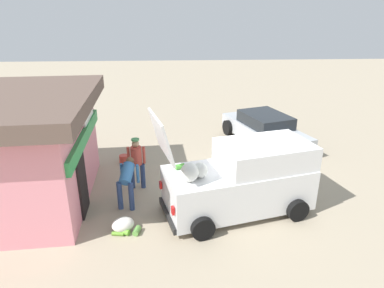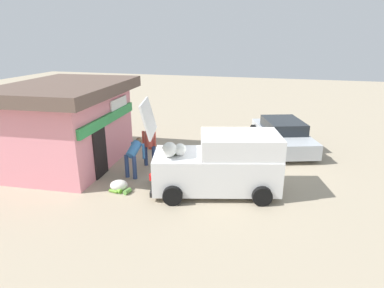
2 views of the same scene
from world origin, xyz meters
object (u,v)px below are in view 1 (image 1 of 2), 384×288
(parked_sedan, at_px, (264,129))
(vendor_standing, at_px, (137,160))
(storefront_bar, at_px, (26,148))
(customer_bending, at_px, (127,179))
(paint_bucket, at_px, (124,159))
(delivery_van, at_px, (243,179))
(unloaded_banana_pile, at_px, (124,226))

(parked_sedan, relative_size, vendor_standing, 2.87)
(storefront_bar, bearing_deg, vendor_standing, -78.64)
(storefront_bar, height_order, vendor_standing, storefront_bar)
(vendor_standing, distance_m, customer_bending, 1.07)
(parked_sedan, bearing_deg, paint_bucket, 106.48)
(parked_sedan, bearing_deg, delivery_van, 159.05)
(vendor_standing, bearing_deg, delivery_van, -115.64)
(storefront_bar, xyz_separation_m, paint_bucket, (2.55, -2.32, -1.55))
(parked_sedan, distance_m, paint_bucket, 6.01)
(parked_sedan, relative_size, unloaded_banana_pile, 5.88)
(storefront_bar, distance_m, paint_bucket, 3.78)
(parked_sedan, xyz_separation_m, unloaded_banana_pile, (-5.98, 5.20, -0.45))
(storefront_bar, xyz_separation_m, unloaded_banana_pile, (-1.72, -2.87, -1.53))
(paint_bucket, bearing_deg, parked_sedan, -73.52)
(paint_bucket, bearing_deg, storefront_bar, 137.81)
(vendor_standing, bearing_deg, paint_bucket, 19.93)
(storefront_bar, distance_m, unloaded_banana_pile, 3.68)
(parked_sedan, bearing_deg, customer_bending, 131.99)
(paint_bucket, bearing_deg, vendor_standing, -160.07)
(customer_bending, bearing_deg, delivery_van, -97.50)
(parked_sedan, distance_m, vendor_standing, 6.23)
(parked_sedan, bearing_deg, unloaded_banana_pile, 139.00)
(delivery_van, bearing_deg, unloaded_banana_pile, 104.77)
(delivery_van, bearing_deg, vendor_standing, 64.36)
(paint_bucket, bearing_deg, customer_bending, -170.00)
(delivery_van, relative_size, vendor_standing, 2.71)
(customer_bending, bearing_deg, storefront_bar, 81.17)
(unloaded_banana_pile, relative_size, paint_bucket, 2.49)
(delivery_van, xyz_separation_m, customer_bending, (0.43, 3.26, -0.12))
(parked_sedan, distance_m, unloaded_banana_pile, 7.93)
(parked_sedan, xyz_separation_m, paint_bucket, (-1.70, 5.75, -0.47))
(delivery_van, bearing_deg, paint_bucket, 47.85)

